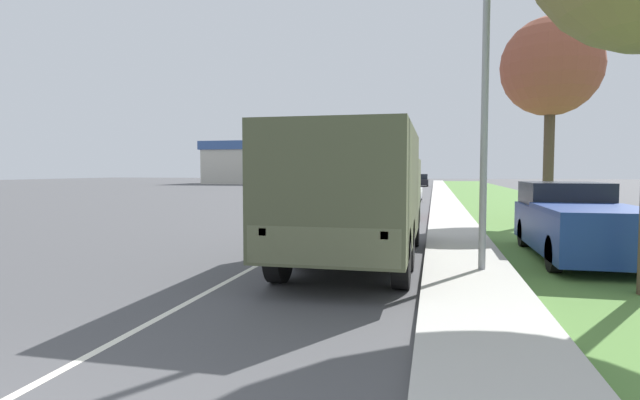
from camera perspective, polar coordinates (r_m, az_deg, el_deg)
name	(u,v)px	position (r m, az deg, el deg)	size (l,w,h in m)	color
ground_plane	(387,196)	(41.88, 7.72, 0.49)	(180.00, 180.00, 0.00)	#4C4C4F
lane_centre_stripe	(387,196)	(41.88, 7.72, 0.49)	(0.12, 120.00, 0.00)	silver
sidewalk_right	(443,196)	(41.71, 13.89, 0.49)	(1.80, 120.00, 0.12)	beige
grass_strip_right	(500,197)	(42.02, 19.90, 0.34)	(7.00, 120.00, 0.02)	#56843D
military_truck	(358,191)	(11.25, 4.31, 1.04)	(2.57, 7.74, 2.94)	#606647
car_nearest_ahead	(387,201)	(22.56, 7.72, -0.10)	(1.73, 3.92, 1.66)	maroon
car_second_ahead	(408,190)	(34.99, 10.01, 1.10)	(1.86, 4.26, 1.63)	silver
car_third_ahead	(371,185)	(46.17, 5.90, 1.67)	(1.91, 3.99, 1.63)	silver
car_fourth_ahead	(380,183)	(56.24, 6.84, 1.90)	(1.78, 4.23, 1.44)	black
car_farthest_ahead	(421,181)	(67.86, 11.49, 2.17)	(1.87, 4.61, 1.63)	black
pickup_truck	(577,222)	(13.38, 27.32, -2.24)	(2.08, 5.39, 1.77)	navy
lamp_post	(475,48)	(10.70, 17.33, 16.30)	(1.69, 0.24, 7.44)	gray
tree_mid_right	(551,68)	(21.99, 24.90, 13.56)	(3.82, 3.82, 8.04)	#4C3D2D
building_distant	(268,163)	(79.74, -5.91, 4.27)	(19.16, 10.62, 6.60)	beige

